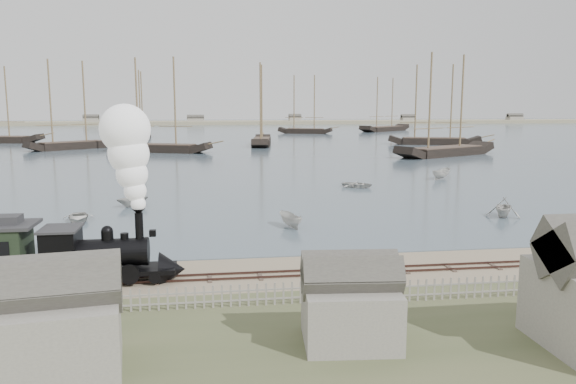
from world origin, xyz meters
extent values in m
plane|color=gray|center=(0.00, 0.00, 0.00)|extent=(600.00, 600.00, 0.00)
cube|color=#495A69|center=(0.00, 170.00, 0.03)|extent=(600.00, 336.00, 0.06)
cube|color=#3D2621|center=(0.00, -2.50, 0.10)|extent=(120.00, 0.08, 0.12)
cube|color=#3D2621|center=(0.00, -1.50, 0.10)|extent=(120.00, 0.08, 0.12)
cube|color=#44332B|center=(0.00, -2.00, 0.03)|extent=(120.00, 1.80, 0.06)
cube|color=tan|center=(0.00, 250.00, 0.00)|extent=(500.00, 20.00, 1.80)
cube|color=black|center=(-9.55, -2.00, 0.74)|extent=(7.20, 2.12, 0.26)
cylinder|color=black|center=(-9.98, -2.00, 1.80)|extent=(4.45, 1.59, 1.59)
cube|color=black|center=(-12.31, -2.00, 2.01)|extent=(1.91, 2.33, 2.44)
cube|color=#2D2D30|center=(-12.31, -2.00, 3.28)|extent=(2.12, 2.54, 0.13)
cylinder|color=black|center=(-7.97, -2.00, 3.23)|extent=(0.47, 0.47, 1.69)
sphere|color=black|center=(-9.77, -2.00, 3.04)|extent=(0.68, 0.68, 0.68)
cone|color=black|center=(-6.17, -2.00, 0.64)|extent=(1.48, 2.12, 2.12)
cube|color=black|center=(-7.22, -2.00, 2.86)|extent=(0.37, 0.37, 0.37)
imported|color=beige|center=(-14.02, 0.26, 0.40)|extent=(3.93, 4.60, 0.81)
imported|color=beige|center=(-15.38, 15.83, 0.44)|extent=(4.06, 3.23, 0.75)
imported|color=beige|center=(-11.55, 22.44, 0.91)|extent=(3.99, 4.17, 1.71)
imported|color=beige|center=(2.70, 10.87, 0.66)|extent=(3.33, 2.11, 1.21)
imported|color=beige|center=(14.14, 31.97, 0.45)|extent=(4.33, 4.66, 0.79)
imported|color=beige|center=(22.57, 12.43, 0.97)|extent=(4.51, 4.37, 1.82)
imported|color=beige|center=(27.49, 37.86, 0.79)|extent=(3.42, 3.88, 1.46)
camera|label=1|loc=(-3.91, -34.46, 10.27)|focal=35.00mm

